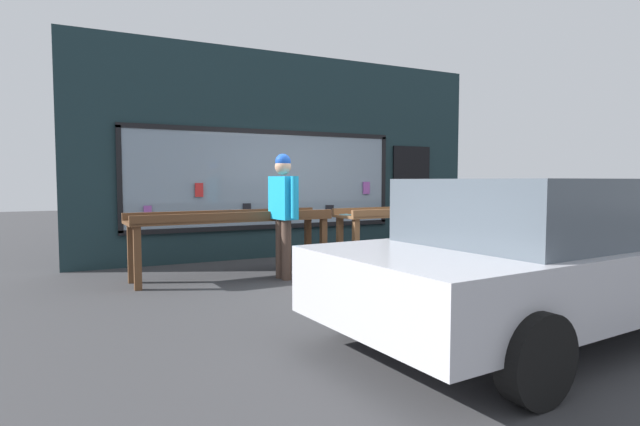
{
  "coord_description": "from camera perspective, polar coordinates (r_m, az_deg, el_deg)",
  "views": [
    {
      "loc": [
        -3.67,
        -6.15,
        1.4
      ],
      "look_at": [
        -0.31,
        0.63,
        0.9
      ],
      "focal_mm": 28.0,
      "sensor_mm": 36.0,
      "label": 1
    }
  ],
  "objects": [
    {
      "name": "small_dog",
      "position": [
        7.04,
        -0.24,
        -5.24
      ],
      "size": [
        0.3,
        0.63,
        0.44
      ],
      "rotation": [
        0.0,
        0.0,
        1.74
      ],
      "color": "#99724C",
      "rests_on": "ground_plane"
    },
    {
      "name": "parked_car",
      "position": [
        5.01,
        24.73,
        -4.1
      ],
      "size": [
        4.48,
        2.26,
        1.41
      ],
      "rotation": [
        0.0,
        0.0,
        0.08
      ],
      "color": "silver",
      "rests_on": "ground_plane"
    },
    {
      "name": "display_table_left",
      "position": [
        7.31,
        -9.93,
        -1.16
      ],
      "size": [
        2.95,
        0.82,
        0.96
      ],
      "color": "brown",
      "rests_on": "ground_plane"
    },
    {
      "name": "ground_plane",
      "position": [
        7.3,
        4.4,
        -7.31
      ],
      "size": [
        40.0,
        40.0,
        0.0
      ],
      "primitive_type": "plane",
      "color": "#38383A"
    },
    {
      "name": "shopfront_facade",
      "position": [
        9.31,
        -3.13,
        6.31
      ],
      "size": [
        7.77,
        0.29,
        3.7
      ],
      "color": "#192D33",
      "rests_on": "ground_plane"
    },
    {
      "name": "person_browsing",
      "position": [
        7.04,
        -4.23,
        0.91
      ],
      "size": [
        0.28,
        0.68,
        1.77
      ],
      "rotation": [
        0.0,
        0.0,
        1.7
      ],
      "color": "#4C382D",
      "rests_on": "ground_plane"
    },
    {
      "name": "display_table_right",
      "position": [
        8.78,
        10.7,
        -0.46
      ],
      "size": [
        2.95,
        0.78,
        0.94
      ],
      "color": "brown",
      "rests_on": "ground_plane"
    }
  ]
}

